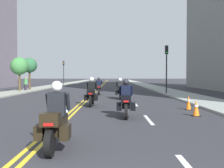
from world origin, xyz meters
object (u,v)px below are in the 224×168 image
Objects in this scene: motorcycle_1 at (125,102)px; pedestrian_0 at (25,84)px; traffic_cone_1 at (188,103)px; street_tree_1 at (29,66)px; motorcycle_3 at (120,90)px; traffic_cone_0 at (196,108)px; motorcycle_0 at (56,122)px; motorcycle_2 at (91,94)px; traffic_light_far at (63,68)px; street_tree_0 at (19,66)px; traffic_light_near at (166,61)px; motorcycle_4 at (98,88)px.

motorcycle_1 is 1.34× the size of pedestrian_0.
street_tree_1 is at bearing 126.32° from traffic_cone_1.
motorcycle_1 reaches higher than motorcycle_3.
street_tree_1 is (-13.61, 21.11, 2.65)m from traffic_cone_0.
motorcycle_0 is at bearing -113.23° from pedestrian_0.
motorcycle_1 is at bearing -66.54° from motorcycle_2.
traffic_cone_1 is (5.11, -1.80, -0.31)m from motorcycle_2.
motorcycle_3 reaches higher than traffic_cone_1.
street_tree_1 is (-0.07, 1.69, 2.16)m from pedestrian_0.
motorcycle_2 reaches higher than motorcycle_0.
motorcycle_1 is at bearing -63.74° from street_tree_1.
traffic_light_far is 19.29m from pedestrian_0.
motorcycle_3 is 14.55m from street_tree_0.
traffic_light_near is 15.94m from street_tree_0.
traffic_light_far is at bearing 103.85° from motorcycle_2.
motorcycle_3 is at bearing -49.40° from street_tree_1.
pedestrian_0 is at bearing 134.94° from motorcycle_3.
pedestrian_0 is at bearing 143.90° from motorcycle_4.
motorcycle_0 is 0.48× the size of traffic_light_far.
street_tree_1 is (-8.80, 17.12, 2.32)m from motorcycle_2.
traffic_light_far reaches higher than motorcycle_3.
motorcycle_0 is 18.68m from motorcycle_4.
motorcycle_0 is 0.98× the size of motorcycle_3.
traffic_cone_1 is at bearing -66.93° from motorcycle_4.
motorcycle_0 is 0.97× the size of motorcycle_2.
motorcycle_4 is at bearing 89.87° from motorcycle_0.
motorcycle_0 is 26.12m from pedestrian_0.
traffic_cone_1 is (0.29, 2.19, 0.02)m from traffic_cone_0.
traffic_cone_0 is 23.68m from pedestrian_0.
traffic_cone_1 is 0.17× the size of traffic_light_far.
motorcycle_1 is 21.54m from street_tree_0.
motorcycle_1 is 3.05× the size of traffic_cone_0.
pedestrian_0 is at bearing 128.78° from traffic_cone_1.
traffic_cone_1 is at bearing -93.65° from pedestrian_0.
motorcycle_0 is 5.29m from motorcycle_1.
pedestrian_0 is 2.33m from street_tree_0.
pedestrian_0 reaches higher than motorcycle_3.
street_tree_1 reaches higher than motorcycle_3.
traffic_cone_1 is 12.34m from traffic_light_near.
traffic_cone_1 is (3.31, -6.55, -0.29)m from motorcycle_3.
street_tree_0 is at bearing 131.45° from traffic_cone_1.
motorcycle_3 reaches higher than traffic_cone_0.
motorcycle_1 is at bearing -59.74° from street_tree_0.
traffic_light_near is (1.56, 14.14, 2.83)m from traffic_cone_0.
traffic_cone_0 is 0.15× the size of traffic_light_near.
motorcycle_1 is 15.37m from traffic_light_near.
traffic_light_near is (6.37, 10.14, 2.50)m from motorcycle_2.
motorcycle_2 is (-1.77, 4.30, 0.03)m from motorcycle_1.
motorcycle_3 is at bearing -41.14° from street_tree_0.
street_tree_1 is (-15.17, 6.97, -0.19)m from traffic_light_near.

